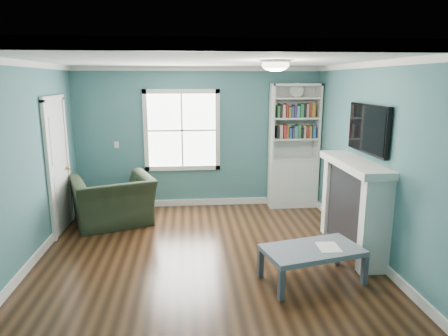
{
  "coord_description": "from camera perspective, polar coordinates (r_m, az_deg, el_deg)",
  "views": [
    {
      "loc": [
        -0.19,
        -4.9,
        2.36
      ],
      "look_at": [
        0.29,
        0.4,
        1.18
      ],
      "focal_mm": 32.0,
      "sensor_mm": 36.0,
      "label": 1
    }
  ],
  "objects": [
    {
      "name": "floor",
      "position": [
        5.44,
        -2.73,
        -13.27
      ],
      "size": [
        5.0,
        5.0,
        0.0
      ],
      "primitive_type": "plane",
      "color": "black",
      "rests_on": "ground"
    },
    {
      "name": "room_walls",
      "position": [
        4.96,
        -2.92,
        3.42
      ],
      "size": [
        5.0,
        5.0,
        5.0
      ],
      "color": "#3C7170",
      "rests_on": "ground"
    },
    {
      "name": "trim",
      "position": [
        5.03,
        -2.87,
        -0.46
      ],
      "size": [
        4.5,
        5.0,
        2.6
      ],
      "color": "white",
      "rests_on": "ground"
    },
    {
      "name": "window",
      "position": [
        7.44,
        -6.02,
        5.36
      ],
      "size": [
        1.4,
        0.06,
        1.5
      ],
      "color": "white",
      "rests_on": "room_walls"
    },
    {
      "name": "bookshelf",
      "position": [
        7.6,
        9.87,
        1.37
      ],
      "size": [
        0.9,
        0.35,
        2.31
      ],
      "color": "silver",
      "rests_on": "ground"
    },
    {
      "name": "fireplace",
      "position": [
        5.84,
        18.04,
        -5.34
      ],
      "size": [
        0.44,
        1.58,
        1.3
      ],
      "color": "black",
      "rests_on": "ground"
    },
    {
      "name": "tv",
      "position": [
        5.67,
        19.91,
        5.29
      ],
      "size": [
        0.06,
        1.1,
        0.65
      ],
      "primitive_type": "cube",
      "color": "black",
      "rests_on": "fireplace"
    },
    {
      "name": "door",
      "position": [
        6.74,
        -22.63,
        0.48
      ],
      "size": [
        0.12,
        0.98,
        2.17
      ],
      "color": "silver",
      "rests_on": "ground"
    },
    {
      "name": "ceiling_fixture",
      "position": [
        5.12,
        7.37,
        14.48
      ],
      "size": [
        0.38,
        0.38,
        0.15
      ],
      "color": "white",
      "rests_on": "room_walls"
    },
    {
      "name": "light_switch",
      "position": [
        7.58,
        -15.09,
        3.23
      ],
      "size": [
        0.08,
        0.01,
        0.12
      ],
      "primitive_type": "cube",
      "color": "white",
      "rests_on": "room_walls"
    },
    {
      "name": "recliner",
      "position": [
        6.86,
        -15.6,
        -3.39
      ],
      "size": [
        1.44,
        1.19,
        1.08
      ],
      "primitive_type": "imported",
      "rotation": [
        0.0,
        0.0,
        -2.78
      ],
      "color": "black",
      "rests_on": "ground"
    },
    {
      "name": "coffee_table",
      "position": [
        4.95,
        12.49,
        -11.66
      ],
      "size": [
        1.26,
        0.87,
        0.42
      ],
      "rotation": [
        0.0,
        0.0,
        0.23
      ],
      "color": "#454953",
      "rests_on": "ground"
    },
    {
      "name": "paper_sheet",
      "position": [
        4.99,
        14.71,
        -10.87
      ],
      "size": [
        0.26,
        0.32,
        0.0
      ],
      "primitive_type": "cube",
      "rotation": [
        0.0,
        0.0,
        -0.03
      ],
      "color": "white",
      "rests_on": "coffee_table"
    }
  ]
}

